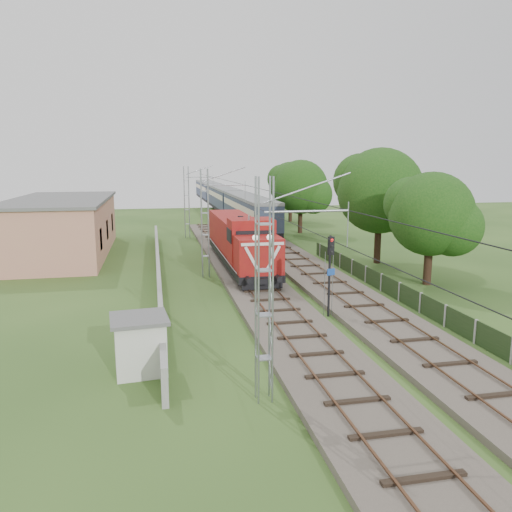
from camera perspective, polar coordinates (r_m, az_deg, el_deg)
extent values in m
plane|color=#2A481B|center=(26.63, 3.50, -7.86)|extent=(140.00, 140.00, 0.00)
cube|color=#6B6054|center=(33.11, 0.35, -3.85)|extent=(4.20, 70.00, 0.30)
cube|color=black|center=(33.06, 0.35, -3.51)|extent=(2.40, 70.00, 0.10)
cube|color=brown|center=(32.89, -1.10, -3.46)|extent=(0.08, 70.00, 0.05)
cube|color=brown|center=(33.23, 1.79, -3.31)|extent=(0.08, 70.00, 0.05)
cube|color=#6B6054|center=(46.61, 3.06, 0.40)|extent=(4.20, 80.00, 0.30)
cube|color=black|center=(46.57, 3.06, 0.64)|extent=(2.40, 80.00, 0.10)
cube|color=brown|center=(46.35, 2.05, 0.70)|extent=(0.08, 80.00, 0.05)
cube|color=brown|center=(46.78, 4.07, 0.77)|extent=(0.08, 80.00, 0.05)
cylinder|color=gray|center=(17.23, 5.86, 5.11)|extent=(3.00, 0.08, 0.08)
cylinder|color=gray|center=(36.76, -3.58, 8.08)|extent=(3.00, 0.08, 0.08)
cylinder|color=gray|center=(56.62, -6.46, 8.94)|extent=(3.00, 0.08, 0.08)
cylinder|color=black|center=(37.08, -1.25, 6.11)|extent=(0.03, 70.00, 0.03)
cylinder|color=black|center=(37.00, -1.25, 8.11)|extent=(0.03, 70.00, 0.03)
cube|color=#9E9E99|center=(37.17, -11.12, -1.49)|extent=(0.25, 40.00, 1.50)
cube|color=tan|center=(49.43, -21.27, 3.03)|extent=(8.00, 20.00, 5.00)
cube|color=#606060|center=(49.19, -21.48, 6.03)|extent=(8.40, 20.40, 0.25)
cube|color=black|center=(43.04, -17.35, 1.84)|extent=(0.10, 1.60, 1.80)
cube|color=black|center=(48.96, -16.69, 2.89)|extent=(0.10, 1.60, 1.80)
cube|color=black|center=(54.89, -16.16, 3.72)|extent=(0.10, 1.60, 1.80)
cube|color=black|center=(32.01, 16.08, -3.95)|extent=(0.05, 32.00, 1.15)
cube|color=#9E9E99|center=(45.50, 7.36, 0.65)|extent=(0.12, 0.12, 1.20)
cube|color=black|center=(40.30, -1.91, 0.03)|extent=(3.08, 17.44, 0.51)
cube|color=black|center=(34.93, -0.34, -2.14)|extent=(2.26, 3.69, 0.51)
cube|color=black|center=(45.84, -3.10, 0.93)|extent=(2.26, 3.69, 0.51)
cube|color=black|center=(32.12, 0.70, -3.47)|extent=(2.67, 0.26, 0.36)
cube|color=maroon|center=(32.85, 0.27, 0.15)|extent=(2.97, 2.56, 2.36)
sphere|color=white|center=(31.35, -0.09, 2.11)|extent=(0.37, 0.37, 0.37)
sphere|color=white|center=(31.55, 1.55, 2.16)|extent=(0.37, 0.37, 0.37)
cube|color=silver|center=(31.48, -0.43, -0.41)|extent=(1.03, 0.06, 1.72)
cube|color=silver|center=(31.76, 1.93, -0.32)|extent=(1.03, 0.06, 1.72)
cube|color=silver|center=(31.44, 0.76, 1.38)|extent=(2.77, 0.06, 0.18)
cube|color=maroon|center=(35.20, -0.57, 1.62)|extent=(3.08, 2.46, 3.28)
cube|color=black|center=(33.91, -0.17, 2.15)|extent=(2.56, 0.06, 0.92)
cube|color=maroon|center=(42.49, -2.49, 2.75)|extent=(2.87, 12.41, 2.67)
cylinder|color=black|center=(39.24, -1.78, 4.29)|extent=(0.45, 0.45, 0.41)
cylinder|color=gray|center=(34.11, -0.82, 4.37)|extent=(0.12, 0.12, 0.36)
cylinder|color=gray|center=(34.22, 0.19, 4.39)|extent=(0.12, 0.12, 0.36)
cube|color=black|center=(62.64, -0.80, 3.77)|extent=(3.02, 22.88, 0.52)
cube|color=#303C50|center=(62.46, -0.81, 5.28)|extent=(3.12, 22.88, 2.81)
cube|color=beige|center=(62.41, -0.81, 5.76)|extent=(3.16, 21.97, 0.78)
cube|color=slate|center=(62.33, -0.81, 6.71)|extent=(3.17, 22.88, 0.36)
cube|color=black|center=(86.13, -3.80, 5.64)|extent=(3.02, 22.88, 0.52)
cube|color=#303C50|center=(86.00, -3.82, 6.74)|extent=(3.12, 22.88, 2.81)
cube|color=beige|center=(85.96, -3.82, 7.09)|extent=(3.16, 21.97, 0.78)
cube|color=slate|center=(85.91, -3.83, 7.78)|extent=(3.17, 22.88, 0.36)
cube|color=black|center=(109.80, -5.52, 6.70)|extent=(3.02, 22.88, 0.52)
cube|color=#303C50|center=(109.70, -5.54, 7.56)|extent=(3.12, 22.88, 2.81)
cube|color=beige|center=(109.68, -5.55, 7.83)|extent=(3.16, 21.97, 0.78)
cube|color=slate|center=(109.63, -5.55, 8.38)|extent=(3.17, 22.88, 0.36)
cylinder|color=black|center=(27.68, 8.38, -2.33)|extent=(0.13, 0.13, 4.56)
cube|color=black|center=(27.22, 8.57, 1.17)|extent=(0.36, 0.29, 1.00)
sphere|color=red|center=(27.07, 8.67, 1.79)|extent=(0.16, 0.16, 0.16)
sphere|color=black|center=(27.12, 8.65, 1.13)|extent=(0.16, 0.16, 0.16)
sphere|color=black|center=(27.17, 8.63, 0.46)|extent=(0.16, 0.16, 0.16)
cube|color=#1A449D|center=(27.54, 8.56, -1.82)|extent=(0.49, 0.19, 0.36)
cube|color=silver|center=(21.14, -13.10, -10.03)|extent=(2.15, 2.15, 2.16)
cube|color=#606060|center=(20.76, -13.24, -6.98)|extent=(2.47, 2.47, 0.15)
cylinder|color=#3B2418|center=(36.74, 19.08, -0.41)|extent=(0.56, 0.56, 3.52)
sphere|color=#163E11|center=(36.29, 19.38, 4.55)|extent=(5.76, 5.76, 5.76)
sphere|color=#163E11|center=(36.26, 21.57, 3.13)|extent=(4.03, 4.03, 4.03)
sphere|color=#163E11|center=(36.60, 17.28, 5.73)|extent=(3.75, 3.75, 3.75)
cylinder|color=#3B2418|center=(43.39, 13.76, 2.04)|extent=(0.56, 0.56, 4.34)
sphere|color=#163E11|center=(43.00, 13.99, 7.24)|extent=(7.10, 7.10, 7.10)
sphere|color=#163E11|center=(42.75, 16.27, 5.79)|extent=(4.97, 4.97, 4.97)
sphere|color=#163E11|center=(43.58, 11.84, 8.41)|extent=(4.61, 4.61, 4.61)
cylinder|color=#3B2418|center=(60.57, 5.08, 4.49)|extent=(0.53, 0.53, 3.93)
sphere|color=#163E11|center=(60.29, 5.13, 7.86)|extent=(6.43, 6.43, 6.43)
sphere|color=#163E11|center=(59.81, 6.58, 6.96)|extent=(4.50, 4.50, 4.50)
sphere|color=#163E11|center=(61.03, 3.82, 8.59)|extent=(4.18, 4.18, 4.18)
cylinder|color=#3B2418|center=(72.32, 3.95, 5.47)|extent=(0.53, 0.53, 3.83)
sphere|color=#163E11|center=(72.09, 3.98, 8.22)|extent=(6.27, 6.27, 6.27)
sphere|color=#163E11|center=(71.58, 5.15, 7.49)|extent=(4.39, 4.39, 4.39)
sphere|color=#163E11|center=(72.84, 2.91, 8.81)|extent=(4.07, 4.07, 4.07)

